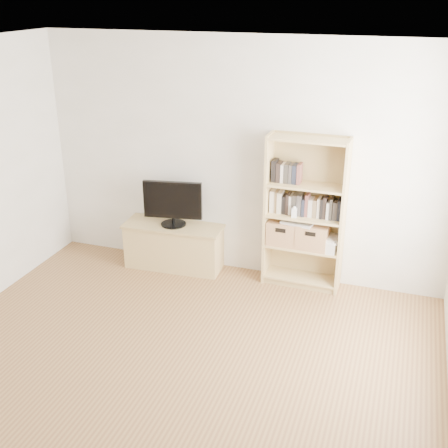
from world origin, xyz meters
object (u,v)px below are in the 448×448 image
at_px(baby_monitor, 294,213).
at_px(basket_right, 313,236).
at_px(bookshelf, 305,214).
at_px(television, 173,203).
at_px(tv_stand, 174,247).
at_px(laptop, 299,222).
at_px(basket_left, 283,232).

distance_m(baby_monitor, basket_right, 0.34).
xyz_separation_m(bookshelf, television, (-1.48, -0.06, -0.04)).
relative_size(tv_stand, laptop, 3.29).
xyz_separation_m(television, basket_right, (1.58, 0.05, -0.19)).
xyz_separation_m(bookshelf, basket_left, (-0.22, -0.00, -0.24)).
bearing_deg(tv_stand, television, 0.00).
distance_m(television, laptop, 1.42).
bearing_deg(baby_monitor, laptop, 62.71).
distance_m(tv_stand, basket_left, 1.30).
distance_m(tv_stand, laptop, 1.50).
height_order(television, basket_right, television).
bearing_deg(laptop, tv_stand, -168.69).
bearing_deg(basket_right, television, -176.18).
xyz_separation_m(basket_left, basket_right, (0.32, -0.01, 0.00)).
xyz_separation_m(baby_monitor, basket_left, (-0.13, 0.09, -0.27)).
bearing_deg(television, bookshelf, -7.56).
xyz_separation_m(tv_stand, bookshelf, (1.48, 0.06, 0.58)).
bearing_deg(bookshelf, television, -176.70).
distance_m(baby_monitor, laptop, 0.15).
bearing_deg(basket_left, basket_right, -0.81).
height_order(tv_stand, baby_monitor, baby_monitor).
distance_m(bookshelf, basket_left, 0.32).
height_order(basket_right, laptop, laptop).
relative_size(bookshelf, basket_left, 5.22).
bearing_deg(basket_right, tv_stand, -176.18).
relative_size(baby_monitor, laptop, 0.31).
distance_m(bookshelf, laptop, 0.11).
bearing_deg(tv_stand, bookshelf, -0.67).
xyz_separation_m(tv_stand, baby_monitor, (1.38, -0.03, 0.61)).
distance_m(television, baby_monitor, 1.39).
bearing_deg(laptop, basket_right, 10.88).
bearing_deg(television, baby_monitor, -11.14).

